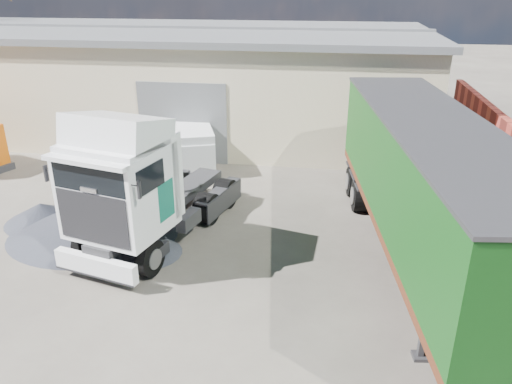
# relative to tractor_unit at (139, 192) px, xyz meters

# --- Properties ---
(ground) EXTENTS (120.00, 120.00, 0.00)m
(ground) POSITION_rel_tractor_unit_xyz_m (0.97, -2.08, -1.88)
(ground) COLOR #272420
(ground) RESTS_ON ground
(warehouse) EXTENTS (30.60, 12.60, 5.42)m
(warehouse) POSITION_rel_tractor_unit_xyz_m (-5.03, 13.92, 0.78)
(warehouse) COLOR #C2B695
(warehouse) RESTS_ON ground
(tractor_unit) EXTENTS (4.03, 7.02, 4.48)m
(tractor_unit) POSITION_rel_tractor_unit_xyz_m (0.00, 0.00, 0.00)
(tractor_unit) COLOR black
(tractor_unit) RESTS_ON ground
(box_trailer) EXTENTS (4.26, 13.03, 4.25)m
(box_trailer) POSITION_rel_tractor_unit_xyz_m (8.18, 0.50, 0.71)
(box_trailer) COLOR #2D2D30
(box_trailer) RESTS_ON ground
(panel_van) EXTENTS (3.33, 4.96, 1.88)m
(panel_van) POSITION_rel_tractor_unit_xyz_m (-0.68, 7.54, -0.91)
(panel_van) COLOR black
(panel_van) RESTS_ON ground
(gravel_heap) EXTENTS (6.90, 6.14, 1.14)m
(gravel_heap) POSITION_rel_tractor_unit_xyz_m (-2.02, 0.56, -1.36)
(gravel_heap) COLOR #1F232A
(gravel_heap) RESTS_ON ground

